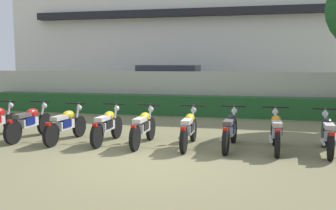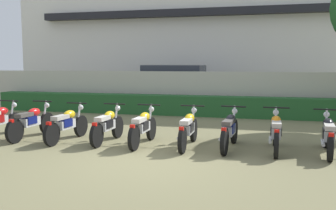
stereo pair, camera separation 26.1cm
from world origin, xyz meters
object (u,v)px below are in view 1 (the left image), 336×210
object	(u,v)px
motorcycle_in_row_1	(29,122)
motorcycle_in_row_8	(327,134)
motorcycle_in_row_2	(66,124)
motorcycle_in_row_3	(107,125)
parked_car	(172,86)
motorcycle_in_row_6	(230,130)
motorcycle_in_row_5	(189,128)
motorcycle_in_row_4	(143,127)
motorcycle_in_row_7	(276,131)

from	to	relation	value
motorcycle_in_row_1	motorcycle_in_row_8	size ratio (longest dim) A/B	1.02
motorcycle_in_row_2	motorcycle_in_row_3	xyz separation A→B (m)	(1.08, 0.08, 0.00)
parked_car	motorcycle_in_row_3	size ratio (longest dim) A/B	2.53
motorcycle_in_row_6	motorcycle_in_row_5	bearing A→B (deg)	97.41
motorcycle_in_row_1	motorcycle_in_row_8	xyz separation A→B (m)	(7.30, 0.09, -0.01)
motorcycle_in_row_5	motorcycle_in_row_6	xyz separation A→B (m)	(0.96, 0.05, 0.00)
motorcycle_in_row_2	motorcycle_in_row_5	world-z (taller)	motorcycle_in_row_5
motorcycle_in_row_1	motorcycle_in_row_4	distance (m)	3.11
motorcycle_in_row_1	motorcycle_in_row_8	bearing A→B (deg)	-86.75
motorcycle_in_row_1	motorcycle_in_row_4	bearing A→B (deg)	-87.96
motorcycle_in_row_1	motorcycle_in_row_6	size ratio (longest dim) A/B	1.02
motorcycle_in_row_1	motorcycle_in_row_3	xyz separation A→B (m)	(2.16, 0.01, -0.01)
motorcycle_in_row_1	motorcycle_in_row_3	size ratio (longest dim) A/B	1.08
motorcycle_in_row_3	motorcycle_in_row_8	size ratio (longest dim) A/B	0.94
motorcycle_in_row_7	motorcycle_in_row_8	size ratio (longest dim) A/B	0.98
parked_car	motorcycle_in_row_7	size ratio (longest dim) A/B	2.42
motorcycle_in_row_2	motorcycle_in_row_8	xyz separation A→B (m)	(6.22, 0.16, -0.00)
motorcycle_in_row_5	parked_car	bearing A→B (deg)	15.04
motorcycle_in_row_1	motorcycle_in_row_2	size ratio (longest dim) A/B	1.04
parked_car	motorcycle_in_row_2	distance (m)	8.35
motorcycle_in_row_4	motorcycle_in_row_7	xyz separation A→B (m)	(3.10, 0.09, 0.01)
parked_car	motorcycle_in_row_8	size ratio (longest dim) A/B	2.38
motorcycle_in_row_4	motorcycle_in_row_8	distance (m)	4.19
parked_car	motorcycle_in_row_3	world-z (taller)	parked_car
parked_car	motorcycle_in_row_7	distance (m)	9.16
motorcycle_in_row_2	motorcycle_in_row_7	xyz separation A→B (m)	(5.13, 0.14, 0.01)
motorcycle_in_row_8	motorcycle_in_row_3	bearing A→B (deg)	95.51
motorcycle_in_row_6	motorcycle_in_row_3	bearing A→B (deg)	95.80
motorcycle_in_row_4	motorcycle_in_row_7	world-z (taller)	motorcycle_in_row_7
motorcycle_in_row_2	motorcycle_in_row_4	size ratio (longest dim) A/B	1.01
parked_car	motorcycle_in_row_4	size ratio (longest dim) A/B	2.44
motorcycle_in_row_2	parked_car	bearing A→B (deg)	-2.55
motorcycle_in_row_4	motorcycle_in_row_6	world-z (taller)	motorcycle_in_row_6
motorcycle_in_row_1	motorcycle_in_row_7	distance (m)	6.21
motorcycle_in_row_6	motorcycle_in_row_7	xyz separation A→B (m)	(1.03, -0.01, 0.00)
motorcycle_in_row_1	motorcycle_in_row_5	xyz separation A→B (m)	(4.22, 0.03, -0.01)
motorcycle_in_row_3	motorcycle_in_row_5	world-z (taller)	motorcycle_in_row_3
motorcycle_in_row_2	motorcycle_in_row_6	bearing A→B (deg)	-83.86
motorcycle_in_row_5	motorcycle_in_row_8	size ratio (longest dim) A/B	1.01
parked_car	motorcycle_in_row_3	xyz separation A→B (m)	(0.12, -8.20, -0.49)
motorcycle_in_row_3	motorcycle_in_row_4	distance (m)	0.95
motorcycle_in_row_3	motorcycle_in_row_4	xyz separation A→B (m)	(0.95, -0.04, 0.00)
motorcycle_in_row_8	motorcycle_in_row_6	bearing A→B (deg)	95.04
motorcycle_in_row_3	motorcycle_in_row_5	distance (m)	2.06
motorcycle_in_row_4	motorcycle_in_row_7	distance (m)	3.10
motorcycle_in_row_1	motorcycle_in_row_3	distance (m)	2.16
motorcycle_in_row_6	motorcycle_in_row_4	bearing A→B (deg)	97.41
motorcycle_in_row_7	motorcycle_in_row_5	bearing A→B (deg)	91.70
motorcycle_in_row_4	motorcycle_in_row_6	size ratio (longest dim) A/B	0.97
motorcycle_in_row_4	motorcycle_in_row_8	world-z (taller)	motorcycle_in_row_4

